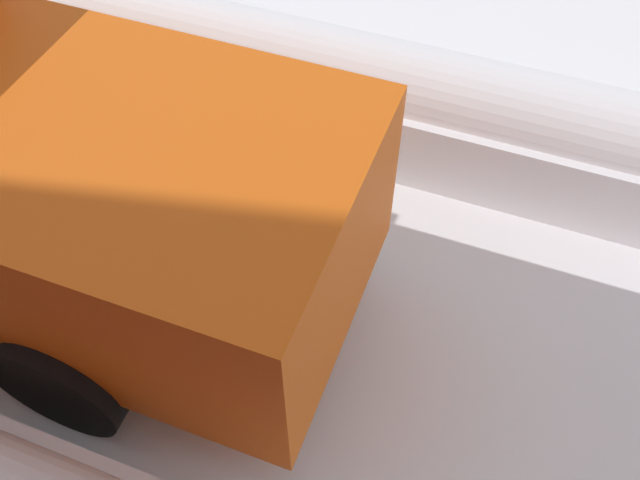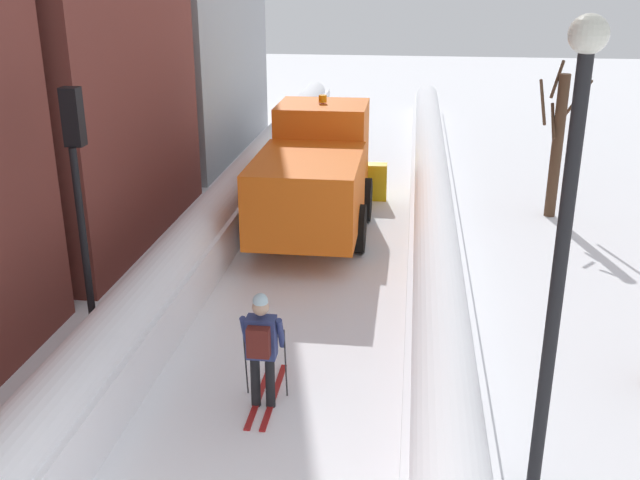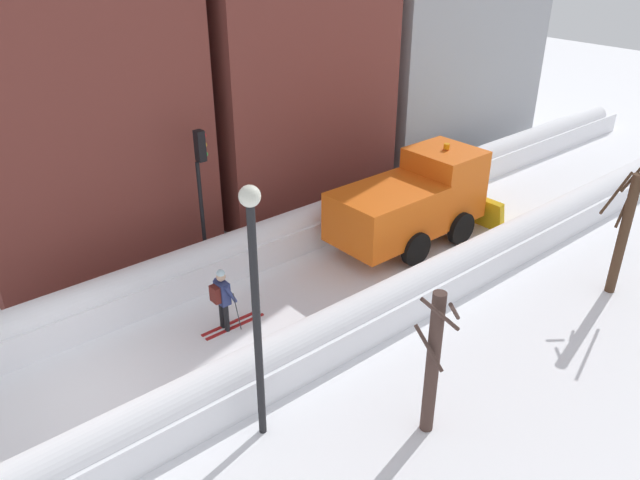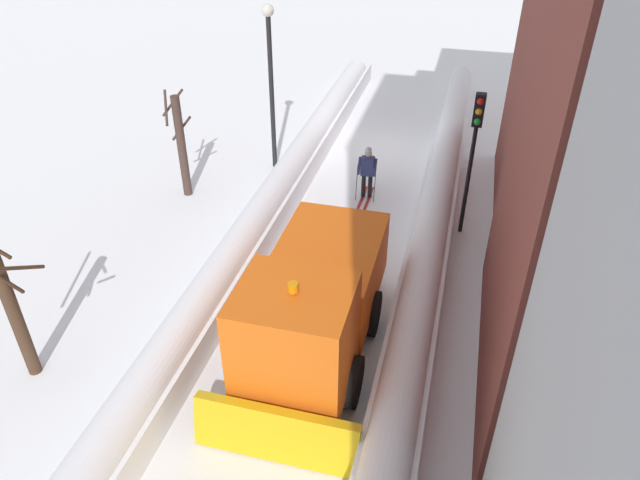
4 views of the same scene
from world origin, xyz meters
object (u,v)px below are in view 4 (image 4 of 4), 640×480
object	(u,v)px
bare_tree_near	(181,145)
bare_tree_mid	(11,304)
skier	(368,170)
traffic_light_pole	(474,139)
plow_truck	(313,305)
street_lamp	(271,70)

from	to	relation	value
bare_tree_near	bare_tree_mid	distance (m)	8.28
skier	traffic_light_pole	world-z (taller)	traffic_light_pole
skier	bare_tree_near	bearing A→B (deg)	12.79
plow_truck	traffic_light_pole	xyz separation A→B (m)	(-2.93, -6.07, 1.58)
street_lamp	plow_truck	bearing A→B (deg)	113.55
plow_truck	street_lamp	world-z (taller)	street_lamp
bare_tree_near	traffic_light_pole	bearing A→B (deg)	179.15
traffic_light_pole	bare_tree_near	size ratio (longest dim) A/B	1.24
plow_truck	bare_tree_mid	world-z (taller)	bare_tree_mid
skier	bare_tree_near	size ratio (longest dim) A/B	0.51
plow_truck	traffic_light_pole	size ratio (longest dim) A/B	1.37
skier	street_lamp	xyz separation A→B (m)	(3.66, -1.38, 2.53)
traffic_light_pole	bare_tree_near	bearing A→B (deg)	-0.85
plow_truck	bare_tree_near	xyz separation A→B (m)	(6.07, -6.20, 0.31)
skier	bare_tree_mid	distance (m)	11.16
skier	bare_tree_mid	bearing A→B (deg)	59.64
traffic_light_pole	plow_truck	bearing A→B (deg)	64.24
traffic_light_pole	bare_tree_near	distance (m)	9.09
traffic_light_pole	bare_tree_near	world-z (taller)	traffic_light_pole
plow_truck	bare_tree_mid	size ratio (longest dim) A/B	1.52
bare_tree_mid	street_lamp	bearing A→B (deg)	-100.15
skier	bare_tree_mid	size ratio (longest dim) A/B	0.46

